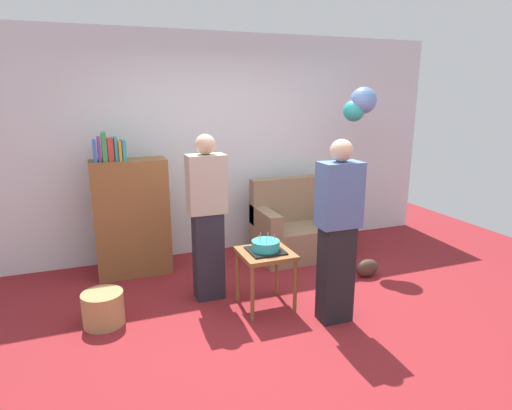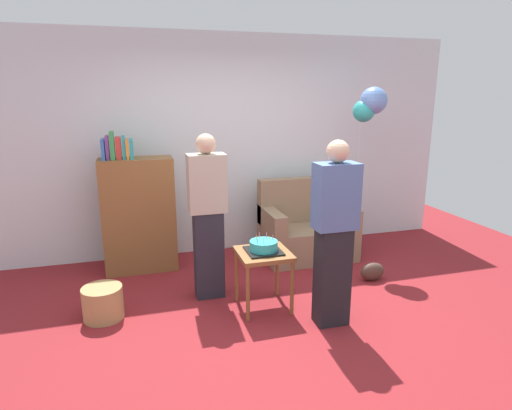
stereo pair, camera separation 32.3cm
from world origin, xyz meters
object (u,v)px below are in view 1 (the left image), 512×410
Objects in this scene: couch at (298,229)px; handbag at (367,268)px; bookshelf at (131,216)px; balloon_bunch at (360,104)px; person_holding_cake at (338,232)px; birthday_cake at (266,246)px; person_blowing_candles at (207,217)px; wicker_basket at (103,309)px; side_table at (266,260)px.

handbag is at bearing -65.45° from couch.
bookshelf is 0.77× the size of balloon_bunch.
bookshelf is at bearing -18.73° from person_holding_cake.
birthday_cake is 0.64m from person_blowing_candles.
birthday_cake is 0.89× the size of wicker_basket.
person_holding_cake is at bearing -140.28° from handbag.
wicker_basket is (-1.46, 0.21, -0.33)m from side_table.
couch is at bearing 21.73° from wicker_basket.
person_blowing_candles reaches higher than side_table.
person_holding_cake is at bearing -104.91° from couch.
side_table is at bearing -50.02° from bookshelf.
wicker_basket is (-1.95, 0.65, -0.68)m from person_holding_cake.
person_blowing_candles is 0.79× the size of balloon_bunch.
person_blowing_candles reaches higher than bookshelf.
couch is at bearing -3.90° from bookshelf.
wicker_basket is at bearing 10.61° from person_holding_cake.
person_blowing_candles reaches higher than couch.
side_table is at bearing -8.13° from wicker_basket.
birthday_cake reaches higher than handbag.
person_holding_cake is 0.79× the size of balloon_bunch.
birthday_cake is 1.14× the size of handbag.
person_holding_cake is (-0.43, -1.60, 0.49)m from couch.
handbag is (0.84, 0.69, -0.73)m from person_holding_cake.
couch is at bearing 51.58° from side_table.
side_table is 1.76× the size of birthday_cake.
side_table is 2.31m from balloon_bunch.
bookshelf reaches higher than side_table.
couch is at bearing 163.41° from balloon_bunch.
birthday_cake is 0.16× the size of balloon_bunch.
bookshelf is at bearing 117.86° from person_blowing_candles.
birthday_cake is 2.23m from balloon_bunch.
person_holding_cake is 2.17m from wicker_basket.
birthday_cake is 0.20× the size of person_holding_cake.
birthday_cake reaches higher than wicker_basket.
bookshelf is at bearing 176.10° from couch.
side_table is 0.27× the size of balloon_bunch.
handbag is (1.77, -0.14, -0.73)m from person_blowing_candles.
wicker_basket is (-1.46, 0.21, -0.46)m from birthday_cake.
birthday_cake is at bearing 20.88° from side_table.
person_holding_cake reaches higher than handbag.
person_holding_cake is 2.05m from balloon_bunch.
balloon_bunch is (2.03, 0.56, 1.03)m from person_blowing_candles.
couch reaches higher than birthday_cake.
bookshelf is 2.69m from handbag.
side_table is 0.69m from person_blowing_candles.
handbag is (2.41, -1.04, -0.58)m from bookshelf.
wicker_basket is at bearing -166.21° from balloon_bunch.
balloon_bunch is at bearing 7.80° from person_blowing_candles.
couch is at bearing 21.52° from person_blowing_candles.
bookshelf is 5.70× the size of handbag.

